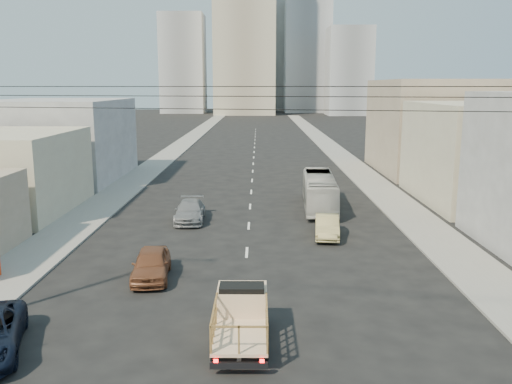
{
  "coord_description": "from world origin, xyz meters",
  "views": [
    {
      "loc": [
        0.68,
        -15.62,
        9.31
      ],
      "look_at": [
        0.52,
        14.06,
        3.5
      ],
      "focal_mm": 38.0,
      "sensor_mm": 36.0,
      "label": 1
    }
  ],
  "objects_px": {
    "flatbed_pickup": "(241,314)",
    "sedan_tan": "(327,226)",
    "sedan_brown": "(151,264)",
    "sedan_grey": "(190,211)",
    "city_bus": "(319,191)"
  },
  "relations": [
    {
      "from": "sedan_brown",
      "to": "sedan_grey",
      "type": "xyz_separation_m",
      "value": [
        0.44,
        11.61,
        -0.03
      ]
    },
    {
      "from": "city_bus",
      "to": "sedan_tan",
      "type": "distance_m",
      "value": 8.19
    },
    {
      "from": "flatbed_pickup",
      "to": "sedan_tan",
      "type": "bearing_deg",
      "value": 70.97
    },
    {
      "from": "city_bus",
      "to": "sedan_brown",
      "type": "distance_m",
      "value": 18.61
    },
    {
      "from": "sedan_brown",
      "to": "sedan_grey",
      "type": "bearing_deg",
      "value": 82.5
    },
    {
      "from": "flatbed_pickup",
      "to": "city_bus",
      "type": "bearing_deg",
      "value": 76.65
    },
    {
      "from": "sedan_tan",
      "to": "sedan_brown",
      "type": "bearing_deg",
      "value": -136.03
    },
    {
      "from": "sedan_grey",
      "to": "city_bus",
      "type": "bearing_deg",
      "value": 20.49
    },
    {
      "from": "city_bus",
      "to": "sedan_brown",
      "type": "bearing_deg",
      "value": -119.22
    },
    {
      "from": "flatbed_pickup",
      "to": "sedan_grey",
      "type": "height_order",
      "value": "flatbed_pickup"
    },
    {
      "from": "flatbed_pickup",
      "to": "sedan_grey",
      "type": "bearing_deg",
      "value": 102.88
    },
    {
      "from": "flatbed_pickup",
      "to": "sedan_brown",
      "type": "bearing_deg",
      "value": 124.55
    },
    {
      "from": "sedan_tan",
      "to": "sedan_grey",
      "type": "height_order",
      "value": "sedan_grey"
    },
    {
      "from": "city_bus",
      "to": "sedan_grey",
      "type": "bearing_deg",
      "value": -153.55
    },
    {
      "from": "sedan_tan",
      "to": "city_bus",
      "type": "bearing_deg",
      "value": 92.88
    }
  ]
}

